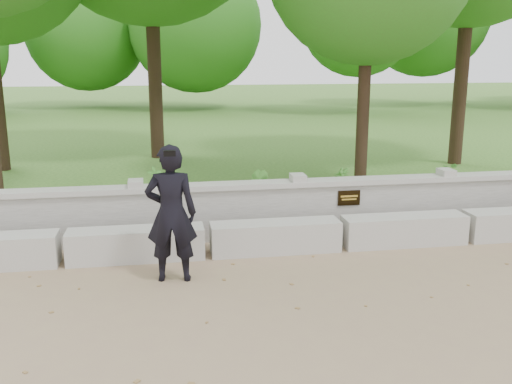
# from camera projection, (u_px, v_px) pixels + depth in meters

# --- Properties ---
(ground) EXTENTS (80.00, 80.00, 0.00)m
(ground) POSITION_uv_depth(u_px,v_px,m) (390.00, 299.00, 6.75)
(ground) COLOR #8E7A57
(ground) RESTS_ON ground
(lawn) EXTENTS (40.00, 22.00, 0.25)m
(lawn) POSITION_uv_depth(u_px,v_px,m) (234.00, 134.00, 20.14)
(lawn) COLOR #325A1F
(lawn) RESTS_ON ground
(concrete_bench) EXTENTS (11.90, 0.45, 0.45)m
(concrete_bench) POSITION_uv_depth(u_px,v_px,m) (341.00, 233.00, 8.51)
(concrete_bench) COLOR beige
(concrete_bench) RESTS_ON ground
(parapet_wall) EXTENTS (12.50, 0.35, 0.90)m
(parapet_wall) POSITION_uv_depth(u_px,v_px,m) (328.00, 206.00, 9.13)
(parapet_wall) COLOR #B8B6AE
(parapet_wall) RESTS_ON ground
(man_main) EXTENTS (0.68, 0.61, 1.76)m
(man_main) POSITION_uv_depth(u_px,v_px,m) (171.00, 214.00, 7.15)
(man_main) COLOR black
(man_main) RESTS_ON ground
(shrub_a) EXTENTS (0.38, 0.36, 0.60)m
(shrub_a) POSITION_uv_depth(u_px,v_px,m) (156.00, 183.00, 10.38)
(shrub_a) COLOR #42832C
(shrub_a) RESTS_ON lawn
(shrub_b) EXTENTS (0.44, 0.47, 0.68)m
(shrub_b) POSITION_uv_depth(u_px,v_px,m) (259.00, 191.00, 9.61)
(shrub_b) COLOR #42832C
(shrub_b) RESTS_ON lawn
(shrub_c) EXTENTS (0.64, 0.57, 0.64)m
(shrub_c) POSITION_uv_depth(u_px,v_px,m) (460.00, 184.00, 10.21)
(shrub_c) COLOR #42832C
(shrub_c) RESTS_ON lawn
(shrub_d) EXTENTS (0.39, 0.41, 0.60)m
(shrub_d) POSITION_uv_depth(u_px,v_px,m) (341.00, 184.00, 10.29)
(shrub_d) COLOR #42832C
(shrub_d) RESTS_ON lawn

